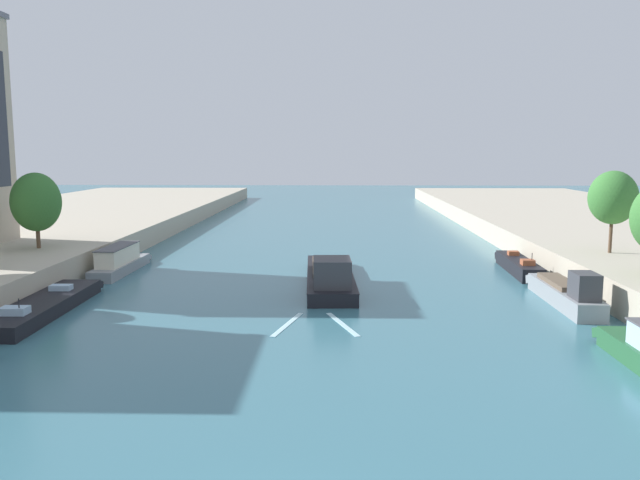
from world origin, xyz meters
The scene contains 8 objects.
barge_midriver centered at (0.99, 36.14, 0.93)m, with size 4.53×18.55×3.20m.
wake_behind_barge centered at (0.13, 23.99, 0.01)m, with size 5.60×6.01×0.03m.
moored_boat_left_far centered at (-18.96, 26.44, 0.53)m, with size 3.34×15.34×2.11m.
moored_boat_left_gap_after centered at (-18.77, 41.66, 1.08)m, with size 2.41×11.78×2.60m.
moored_boat_right_midway centered at (18.42, 29.76, 0.96)m, with size 2.20×12.17×3.10m.
moored_boat_right_far centered at (18.65, 42.99, 0.66)m, with size 2.43×11.90×2.36m.
tree_left_by_lamp centered at (-25.88, 40.64, 6.69)m, with size 4.42×4.42×6.93m.
tree_right_second centered at (25.49, 39.29, 7.29)m, with size 4.12×4.12×7.18m.
Camera 1 is at (1.56, -16.79, 11.24)m, focal length 35.93 mm.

